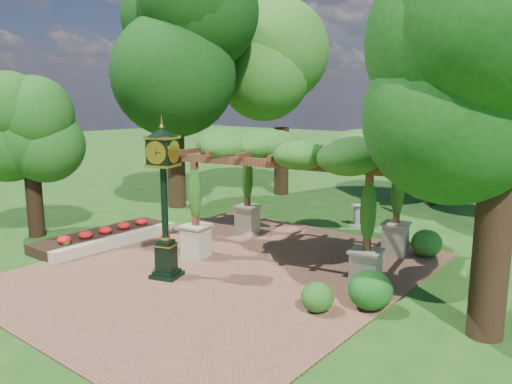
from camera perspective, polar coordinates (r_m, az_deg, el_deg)
The scene contains 15 objects.
ground at distance 14.56m, azimuth -6.26°, elevation -9.99°, with size 120.00×120.00×0.00m, color #1E4714.
brick_plaza at distance 15.23m, azimuth -3.57°, elevation -8.91°, with size 10.00×12.00×0.04m, color brown.
border_wall at distance 18.16m, azimuth -15.53°, elevation -5.44°, with size 0.35×5.00×0.40m, color #C6B793.
flower_bed at distance 18.88m, azimuth -17.14°, elevation -4.97°, with size 1.50×5.00×0.36m, color red.
pedestal_clock at distance 14.18m, azimuth -10.49°, elevation 0.33°, with size 1.09×1.09×4.37m.
pergola at distance 15.86m, azimuth 4.80°, elevation 4.25°, with size 7.10×5.13×4.09m.
sundial at distance 20.57m, azimuth 11.47°, elevation -2.80°, with size 0.52×0.52×0.91m.
shrub_front at distance 12.36m, azimuth 7.01°, elevation -11.84°, with size 0.80×0.80×0.72m, color #225418.
shrub_mid at distance 12.67m, azimuth 12.93°, elevation -10.86°, with size 1.08×1.08×0.98m, color #175016.
shrub_back at distance 17.22m, azimuth 18.92°, elevation -5.54°, with size 0.98×0.98×0.88m, color #26691E.
tree_west_near at distance 23.81m, azimuth -9.52°, elevation 16.46°, with size 5.17×5.17×11.05m.
tree_west_far at distance 26.57m, azimuth 3.02°, elevation 13.36°, with size 5.02×5.02×9.27m.
tree_north at distance 25.41m, azimuth 19.95°, elevation 8.99°, with size 4.35×4.35×6.76m.
tree_east_near at distance 11.33m, azimuth 26.98°, elevation 13.60°, with size 4.53×4.53×8.65m.
tree_southwest at distance 20.04m, azimuth -24.54°, elevation 6.32°, with size 2.93×2.93×5.77m.
Camera 1 is at (9.68, -9.59, 5.13)m, focal length 35.00 mm.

